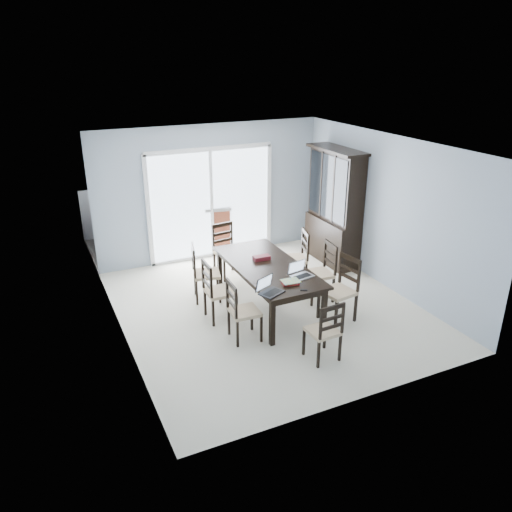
% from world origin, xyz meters
% --- Properties ---
extents(floor, '(5.00, 5.00, 0.00)m').
position_xyz_m(floor, '(0.00, 0.00, 0.00)').
color(floor, beige).
rests_on(floor, ground).
extents(ceiling, '(5.00, 5.00, 0.00)m').
position_xyz_m(ceiling, '(0.00, 0.00, 2.60)').
color(ceiling, white).
rests_on(ceiling, back_wall).
extents(back_wall, '(4.50, 0.02, 2.60)m').
position_xyz_m(back_wall, '(0.00, 2.50, 1.30)').
color(back_wall, '#92A0AF').
rests_on(back_wall, floor).
extents(wall_left, '(0.02, 5.00, 2.60)m').
position_xyz_m(wall_left, '(-2.25, 0.00, 1.30)').
color(wall_left, '#92A0AF').
rests_on(wall_left, floor).
extents(wall_right, '(0.02, 5.00, 2.60)m').
position_xyz_m(wall_right, '(2.25, 0.00, 1.30)').
color(wall_right, '#92A0AF').
rests_on(wall_right, floor).
extents(balcony, '(4.50, 2.00, 0.10)m').
position_xyz_m(balcony, '(0.00, 3.50, -0.05)').
color(balcony, gray).
rests_on(balcony, ground).
extents(railing, '(4.50, 0.06, 1.10)m').
position_xyz_m(railing, '(0.00, 4.50, 0.55)').
color(railing, '#99999E').
rests_on(railing, balcony).
extents(dining_table, '(1.00, 2.20, 0.75)m').
position_xyz_m(dining_table, '(0.00, 0.00, 0.67)').
color(dining_table, black).
rests_on(dining_table, floor).
extents(china_hutch, '(0.50, 1.38, 2.20)m').
position_xyz_m(china_hutch, '(2.02, 1.25, 1.07)').
color(china_hutch, black).
rests_on(china_hutch, floor).
extents(sliding_door, '(2.52, 0.05, 2.18)m').
position_xyz_m(sliding_door, '(0.00, 2.48, 1.09)').
color(sliding_door, silver).
rests_on(sliding_door, floor).
extents(chair_left_near, '(0.43, 0.41, 1.05)m').
position_xyz_m(chair_left_near, '(-0.78, -0.67, 0.56)').
color(chair_left_near, black).
rests_on(chair_left_near, floor).
extents(chair_left_mid, '(0.44, 0.42, 1.11)m').
position_xyz_m(chair_left_mid, '(-0.89, 0.02, 0.59)').
color(chair_left_mid, black).
rests_on(chair_left_mid, floor).
extents(chair_left_far, '(0.52, 0.51, 1.11)m').
position_xyz_m(chair_left_far, '(-0.85, 0.74, 0.59)').
color(chair_left_far, black).
rests_on(chair_left_far, floor).
extents(chair_right_near, '(0.51, 0.50, 1.16)m').
position_xyz_m(chair_right_near, '(0.89, -0.77, 0.62)').
color(chair_right_near, black).
rests_on(chair_right_near, floor).
extents(chair_right_mid, '(0.47, 0.46, 1.12)m').
position_xyz_m(chair_right_mid, '(0.99, -0.07, 0.59)').
color(chair_right_mid, black).
rests_on(chair_right_mid, floor).
extents(chair_right_far, '(0.53, 0.52, 1.11)m').
position_xyz_m(chair_right_far, '(0.93, 0.64, 0.59)').
color(chair_right_far, black).
rests_on(chair_right_far, floor).
extents(chair_end_near, '(0.40, 0.41, 1.01)m').
position_xyz_m(chair_end_near, '(0.04, -1.65, 0.54)').
color(chair_end_near, black).
rests_on(chair_end_near, floor).
extents(chair_end_far, '(0.47, 0.48, 1.11)m').
position_xyz_m(chair_end_far, '(-0.11, 1.51, 0.59)').
color(chair_end_far, black).
rests_on(chair_end_far, floor).
extents(laptop_dark, '(0.39, 0.34, 0.23)m').
position_xyz_m(laptop_dark, '(-0.38, -0.89, 0.80)').
color(laptop_dark, black).
rests_on(laptop_dark, dining_table).
extents(laptop_silver, '(0.35, 0.28, 0.22)m').
position_xyz_m(laptop_silver, '(0.27, -0.60, 0.80)').
color(laptop_silver, '#B1B1B4').
rests_on(laptop_silver, dining_table).
extents(book_stack, '(0.28, 0.22, 0.04)m').
position_xyz_m(book_stack, '(0.00, -0.73, 0.77)').
color(book_stack, maroon).
rests_on(book_stack, dining_table).
extents(cell_phone, '(0.11, 0.09, 0.01)m').
position_xyz_m(cell_phone, '(0.07, -1.00, 0.76)').
color(cell_phone, black).
rests_on(cell_phone, dining_table).
extents(game_box, '(0.27, 0.15, 0.07)m').
position_xyz_m(game_box, '(0.01, 0.24, 0.78)').
color(game_box, '#490E19').
rests_on(game_box, dining_table).
extents(hot_tub, '(2.17, 2.00, 0.98)m').
position_xyz_m(hot_tub, '(-0.39, 3.37, 0.49)').
color(hot_tub, maroon).
rests_on(hot_tub, balcony).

